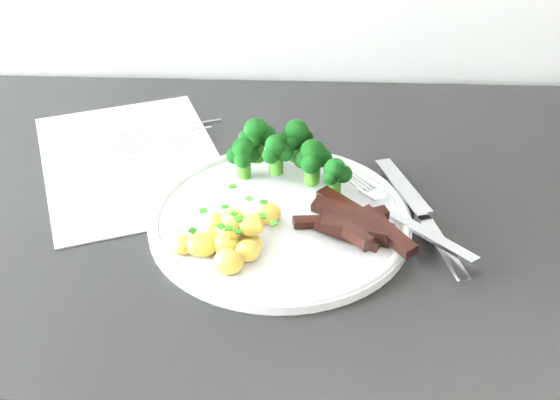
# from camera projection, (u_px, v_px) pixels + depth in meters

# --- Properties ---
(recipe_paper) EXTENTS (0.29, 0.34, 0.00)m
(recipe_paper) POSITION_uv_depth(u_px,v_px,m) (132.00, 160.00, 0.83)
(recipe_paper) COLOR silver
(recipe_paper) RESTS_ON counter
(plate) EXTENTS (0.27, 0.27, 0.02)m
(plate) POSITION_uv_depth(u_px,v_px,m) (280.00, 218.00, 0.72)
(plate) COLOR white
(plate) RESTS_ON counter
(broccoli) EXTENTS (0.14, 0.09, 0.06)m
(broccoli) POSITION_uv_depth(u_px,v_px,m) (286.00, 150.00, 0.76)
(broccoli) COLOR #346F1A
(broccoli) RESTS_ON plate
(potatoes) EXTENTS (0.10, 0.10, 0.04)m
(potatoes) POSITION_uv_depth(u_px,v_px,m) (230.00, 235.00, 0.67)
(potatoes) COLOR gold
(potatoes) RESTS_ON plate
(beef_strips) EXTENTS (0.12, 0.12, 0.03)m
(beef_strips) POSITION_uv_depth(u_px,v_px,m) (354.00, 224.00, 0.69)
(beef_strips) COLOR black
(beef_strips) RESTS_ON plate
(fork) EXTENTS (0.13, 0.16, 0.02)m
(fork) POSITION_uv_depth(u_px,v_px,m) (408.00, 219.00, 0.71)
(fork) COLOR silver
(fork) RESTS_ON plate
(knife) EXTENTS (0.08, 0.21, 0.02)m
(knife) POSITION_uv_depth(u_px,v_px,m) (429.00, 229.00, 0.71)
(knife) COLOR silver
(knife) RESTS_ON plate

